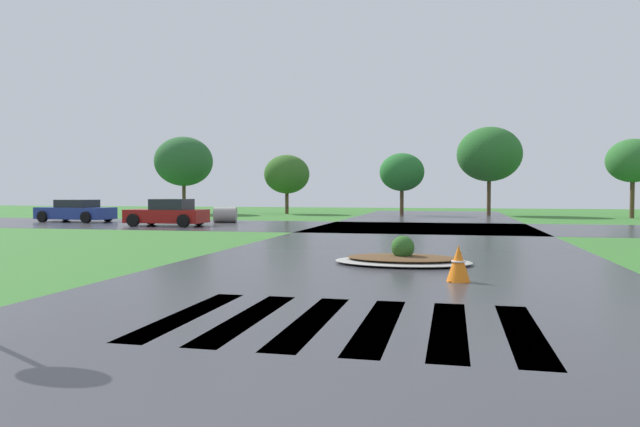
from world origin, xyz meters
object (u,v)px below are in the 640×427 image
median_island (403,259)px  traffic_cone (458,264)px  car_blue_compact (168,214)px  car_dark_suv (76,211)px  drainage_pipe_stack (225,215)px

median_island → traffic_cone: 2.87m
traffic_cone → car_blue_compact: bearing=132.5°
median_island → car_dark_suv: size_ratio=0.71×
car_dark_suv → car_blue_compact: bearing=166.3°
car_dark_suv → drainage_pipe_stack: car_dark_suv is taller
car_blue_compact → drainage_pipe_stack: car_blue_compact is taller
median_island → drainage_pipe_stack: (-11.42, 16.85, 0.31)m
median_island → car_blue_compact: bearing=134.9°
car_blue_compact → car_dark_suv: (-7.19, 2.58, -0.03)m
car_blue_compact → car_dark_suv: size_ratio=0.86×
car_blue_compact → drainage_pipe_stack: 4.13m
car_blue_compact → drainage_pipe_stack: bearing=-112.7°
car_blue_compact → traffic_cone: (14.28, -15.59, -0.28)m
median_island → traffic_cone: (1.28, -2.56, 0.22)m
drainage_pipe_stack → traffic_cone: bearing=-56.8°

